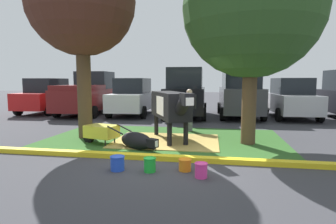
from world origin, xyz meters
The scene contains 20 objects.
ground_plane centered at (0.00, 0.00, 0.00)m, with size 80.00×80.00×0.00m, color #38383D.
grass_island centered at (-0.49, 2.26, 0.01)m, with size 7.55×4.47×0.02m, color #2D5B23.
curb_yellow centered at (-0.49, -0.13, 0.06)m, with size 8.75×0.24×0.12m, color yellow.
hay_bedding centered at (-0.34, 1.87, 0.03)m, with size 3.20×2.40×0.04m, color tan.
shade_tree_left centered at (-3.10, 2.01, 4.35)m, with size 3.42×3.42×6.10m.
shade_tree_right centered at (2.12, 1.99, 3.94)m, with size 3.99×3.99×5.95m.
cow_holstein centered at (-0.22, 1.97, 1.12)m, with size 1.70×2.97×1.58m.
calf_lying centered at (-0.96, 0.78, 0.24)m, with size 1.29×0.96×0.48m.
person_handler centered at (0.17, 3.81, 0.85)m, with size 0.53×0.34×1.58m.
wheelbarrow centered at (-2.19, 1.17, 0.39)m, with size 1.61×0.89×0.63m.
bucket_blue centered at (-0.86, -1.05, 0.16)m, with size 0.31×0.31×0.31m.
bucket_green centered at (-0.16, -1.02, 0.16)m, with size 0.27×0.27×0.30m.
bucket_orange centered at (0.55, -0.83, 0.13)m, with size 0.28×0.28×0.26m.
bucket_pink centered at (0.91, -1.19, 0.15)m, with size 0.27×0.27×0.30m.
sedan_red centered at (-8.66, 8.44, 0.98)m, with size 2.15×4.46×2.02m.
pickup_truck_maroon centered at (-5.99, 8.41, 1.11)m, with size 2.37×5.47×2.42m.
hatchback_white centered at (-3.37, 8.26, 0.98)m, with size 2.15×4.46×2.02m.
suv_black centered at (-0.41, 7.99, 1.27)m, with size 2.26×4.67×2.52m.
suv_dark_grey centered at (2.34, 8.43, 1.27)m, with size 2.26×4.67×2.52m.
sedan_silver centered at (4.88, 8.51, 0.98)m, with size 2.15×4.46×2.02m.
Camera 1 is at (1.20, -6.53, 1.89)m, focal length 29.90 mm.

